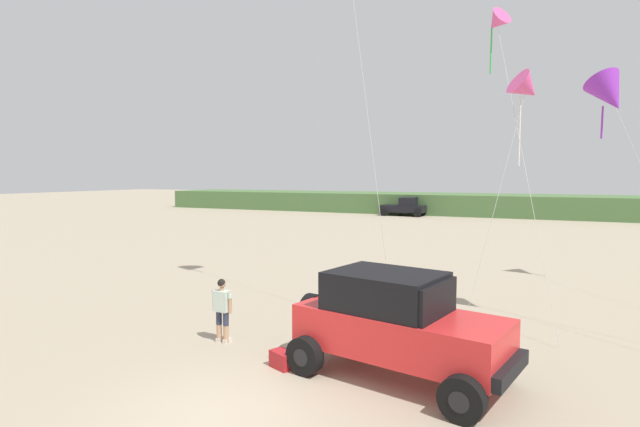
# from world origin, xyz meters

# --- Properties ---
(ground_plane) EXTENTS (220.00, 220.00, 0.00)m
(ground_plane) POSITION_xyz_m (0.00, 0.00, 0.00)
(ground_plane) COLOR tan
(dune_ridge) EXTENTS (90.00, 8.59, 2.23)m
(dune_ridge) POSITION_xyz_m (4.27, 49.64, 1.11)
(dune_ridge) COLOR #4C703D
(dune_ridge) RESTS_ON ground_plane
(jeep) EXTENTS (5.01, 3.20, 2.26)m
(jeep) POSITION_xyz_m (2.40, 2.83, 1.20)
(jeep) COLOR red
(jeep) RESTS_ON ground_plane
(person_watching) EXTENTS (0.62, 0.31, 1.67)m
(person_watching) POSITION_xyz_m (-2.33, 3.14, 0.94)
(person_watching) COLOR tan
(person_watching) RESTS_ON ground_plane
(cooler_box) EXTENTS (0.66, 0.56, 0.38)m
(cooler_box) POSITION_xyz_m (-0.08, 2.30, 0.19)
(cooler_box) COLOR #B21E23
(cooler_box) RESTS_ON ground_plane
(distant_pickup) EXTENTS (4.69, 2.57, 1.98)m
(distant_pickup) POSITION_xyz_m (-8.61, 44.34, 0.94)
(distant_pickup) COLOR black
(distant_pickup) RESTS_ON ground_plane
(kite_yellow_diamond) EXTENTS (3.28, 2.11, 7.17)m
(kite_yellow_diamond) POSITION_xyz_m (6.64, 8.19, 6.48)
(kite_yellow_diamond) COLOR purple
(kite_yellow_diamond) RESTS_ON ground_plane
(kite_pink_ribbon) EXTENTS (2.69, 4.79, 9.83)m
(kite_pink_ribbon) POSITION_xyz_m (3.51, 10.48, 9.36)
(kite_pink_ribbon) COLOR #E04C93
(kite_pink_ribbon) RESTS_ON ground_plane
(kite_orange_streamer) EXTENTS (2.07, 2.54, 7.44)m
(kite_orange_streamer) POSITION_xyz_m (4.55, 8.83, 6.87)
(kite_orange_streamer) COLOR #E04C93
(kite_orange_streamer) RESTS_ON ground_plane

